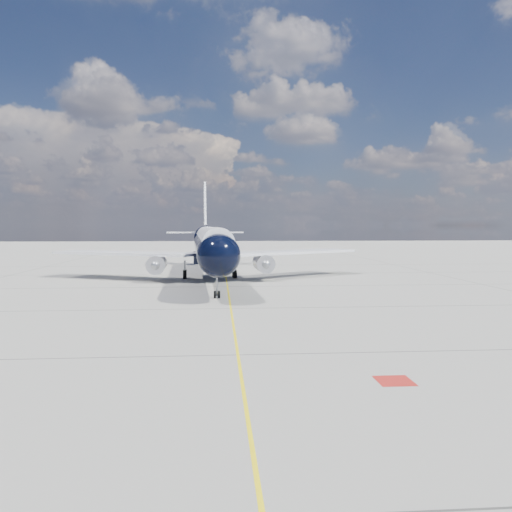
% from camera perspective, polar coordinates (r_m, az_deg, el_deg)
% --- Properties ---
extents(ground, '(320.00, 320.00, 0.00)m').
position_cam_1_polar(ground, '(61.74, -3.37, -2.95)').
color(ground, gray).
rests_on(ground, ground).
extents(taxiway_centerline, '(0.16, 160.00, 0.01)m').
position_cam_1_polar(taxiway_centerline, '(56.78, -3.28, -3.51)').
color(taxiway_centerline, yellow).
rests_on(taxiway_centerline, ground).
extents(red_marking, '(1.60, 1.60, 0.01)m').
position_cam_1_polar(red_marking, '(23.77, 15.54, -13.58)').
color(red_marking, maroon).
rests_on(red_marking, ground).
extents(main_airliner, '(41.07, 50.04, 14.45)m').
position_cam_1_polar(main_airliner, '(65.62, -5.31, 1.36)').
color(main_airliner, black).
rests_on(main_airliner, ground).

